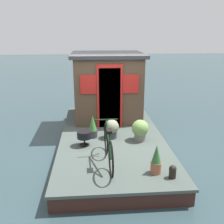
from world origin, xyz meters
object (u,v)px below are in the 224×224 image
object	(u,v)px
houseboat_cabin	(108,86)
potted_plant_geranium	(93,127)
mooring_bollard	(173,171)
potted_plant_rosemary	(156,160)
potted_plant_lavender	(112,128)
charcoal_grill	(84,135)
potted_plant_thyme	(140,130)
bicycle	(108,146)

from	to	relation	value
houseboat_cabin	potted_plant_geranium	xyz separation A→B (m)	(-1.68, 0.49, -0.74)
mooring_bollard	potted_plant_rosemary	bearing A→B (deg)	53.35
potted_plant_rosemary	potted_plant_lavender	bearing A→B (deg)	21.48
potted_plant_rosemary	mooring_bollard	size ratio (longest dim) A/B	2.29
houseboat_cabin	mooring_bollard	distance (m)	4.01
potted_plant_rosemary	charcoal_grill	bearing A→B (deg)	45.06
potted_plant_thyme	charcoal_grill	world-z (taller)	potted_plant_thyme
bicycle	potted_plant_thyme	xyz separation A→B (m)	(1.16, -0.88, -0.10)
potted_plant_thyme	mooring_bollard	size ratio (longest dim) A/B	2.07
potted_plant_geranium	charcoal_grill	xyz separation A→B (m)	(-0.49, 0.21, -0.02)
potted_plant_lavender	charcoal_grill	distance (m)	0.81
potted_plant_thyme	potted_plant_geranium	world-z (taller)	potted_plant_geranium
houseboat_cabin	potted_plant_rosemary	size ratio (longest dim) A/B	3.66
potted_plant_lavender	mooring_bollard	xyz separation A→B (m)	(-2.03, -0.99, -0.13)
bicycle	potted_plant_rosemary	distance (m)	1.01
potted_plant_lavender	houseboat_cabin	bearing A→B (deg)	-0.30
bicycle	potted_plant_rosemary	world-z (taller)	bicycle
bicycle	charcoal_grill	xyz separation A→B (m)	(0.95, 0.52, -0.13)
houseboat_cabin	bicycle	world-z (taller)	houseboat_cabin
houseboat_cabin	mooring_bollard	size ratio (longest dim) A/B	8.39
houseboat_cabin	potted_plant_lavender	size ratio (longest dim) A/B	4.42
bicycle	charcoal_grill	bearing A→B (deg)	28.52
bicycle	mooring_bollard	world-z (taller)	bicycle
potted_plant_thyme	charcoal_grill	xyz separation A→B (m)	(-0.21, 1.40, -0.02)
potted_plant_rosemary	charcoal_grill	world-z (taller)	potted_plant_rosemary
charcoal_grill	mooring_bollard	world-z (taller)	charcoal_grill
bicycle	potted_plant_lavender	bearing A→B (deg)	-7.33
potted_plant_thyme	potted_plant_rosemary	world-z (taller)	potted_plant_rosemary
bicycle	potted_plant_lavender	distance (m)	1.39
charcoal_grill	mooring_bollard	size ratio (longest dim) A/B	1.41
potted_plant_thyme	potted_plant_geranium	size ratio (longest dim) A/B	0.90
potted_plant_lavender	charcoal_grill	world-z (taller)	potted_plant_lavender
potted_plant_rosemary	potted_plant_geranium	xyz separation A→B (m)	(1.90, 1.21, 0.00)
houseboat_cabin	potted_plant_thyme	xyz separation A→B (m)	(-1.97, -0.69, -0.73)
houseboat_cabin	bicycle	xyz separation A→B (m)	(-3.13, 0.19, -0.63)
bicycle	potted_plant_geranium	size ratio (longest dim) A/B	2.87
potted_plant_lavender	mooring_bollard	bearing A→B (deg)	-153.98
potted_plant_rosemary	houseboat_cabin	bearing A→B (deg)	11.21
charcoal_grill	bicycle	bearing A→B (deg)	-151.48
houseboat_cabin	charcoal_grill	bearing A→B (deg)	162.09
potted_plant_thyme	mooring_bollard	world-z (taller)	potted_plant_thyme
potted_plant_lavender	potted_plant_rosemary	bearing A→B (deg)	-158.52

